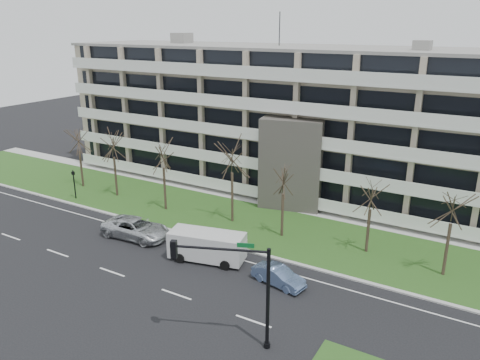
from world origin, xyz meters
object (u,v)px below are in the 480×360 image
Objects in this scene: silver_pickup at (136,228)px; traffic_signal at (235,280)px; pedestrian_signal at (74,181)px; blue_sedan at (278,276)px; white_van at (208,244)px.

traffic_signal is at bearing -122.11° from silver_pickup.
silver_pickup is 1.93× the size of pedestrian_signal.
silver_pickup reaches higher than blue_sedan.
white_van is 10.78m from traffic_signal.
traffic_signal reaches higher than blue_sedan.
silver_pickup is 12.57m from pedestrian_signal.
silver_pickup is 17.01m from traffic_signal.
blue_sedan is (13.95, -0.76, -0.19)m from silver_pickup.
silver_pickup is 0.94× the size of traffic_signal.
blue_sedan is at bearing -96.87° from silver_pickup.
white_van reaches higher than silver_pickup.
traffic_signal is 29.16m from pedestrian_signal.
pedestrian_signal is (-11.92, 3.83, 1.16)m from silver_pickup.
silver_pickup is 1.52× the size of blue_sedan.
silver_pickup is at bearing 129.53° from traffic_signal.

